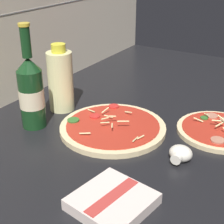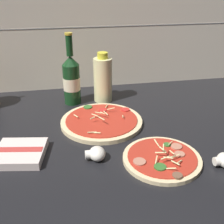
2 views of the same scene
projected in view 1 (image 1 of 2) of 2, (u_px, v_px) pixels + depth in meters
The scene contains 8 objects.
counter_slab at pixel (145, 133), 94.88cm from camera, with size 160.00×90.00×2.50cm.
tile_backsplash at pixel (14, 13), 103.59cm from camera, with size 160.00×1.13×60.00cm.
pizza_near at pixel (219, 130), 92.40cm from camera, with size 22.35×22.35×5.05cm.
pizza_far at pixel (113, 127), 93.71cm from camera, with size 28.95×28.95×4.25cm.
beer_bottle at pixel (31, 92), 92.13cm from camera, with size 6.83×6.83×28.50cm.
oil_bottle at pixel (61, 80), 102.51cm from camera, with size 7.60×7.60×20.43cm.
mushroom_left at pixel (180, 154), 79.65cm from camera, with size 5.79×5.52×3.86cm.
dish_towel at pixel (112, 201), 65.77cm from camera, with size 16.02×15.65×2.56cm.
Camera 1 is at (-75.88, -34.82, 47.66)cm, focal length 55.00 mm.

